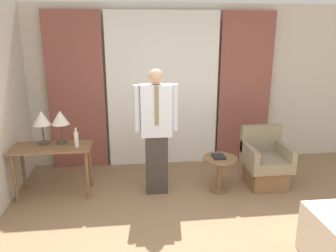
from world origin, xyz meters
TOP-DOWN VIEW (x-y plane):
  - wall_back at (0.00, 2.90)m, footprint 10.00×0.06m
  - curtain_sheer_center at (0.00, 2.77)m, footprint 1.86×0.06m
  - curtain_drape_left at (-1.42, 2.77)m, footprint 0.91×0.06m
  - curtain_drape_right at (1.42, 2.77)m, footprint 0.91×0.06m
  - desk at (-1.65, 1.76)m, footprint 1.08×0.50m
  - table_lamp_left at (-1.77, 1.87)m, footprint 0.24×0.24m
  - table_lamp_right at (-1.53, 1.87)m, footprint 0.24×0.24m
  - bottle_near_edge at (-1.30, 1.69)m, footprint 0.06×0.06m
  - person at (-0.21, 1.65)m, footprint 0.61×0.21m
  - armchair at (1.43, 1.71)m, footprint 0.62×0.63m
  - side_table at (0.70, 1.58)m, footprint 0.49×0.49m
  - book at (0.67, 1.59)m, footprint 0.17×0.20m

SIDE VIEW (x-z plane):
  - armchair at x=1.43m, z-range -0.10..0.77m
  - side_table at x=0.70m, z-range 0.09..0.61m
  - book at x=0.67m, z-range 0.52..0.55m
  - desk at x=-1.65m, z-range 0.24..0.96m
  - bottle_near_edge at x=-1.30m, z-range 0.70..0.98m
  - person at x=-0.21m, z-range 0.09..1.87m
  - table_lamp_left at x=-1.77m, z-range 0.84..1.32m
  - table_lamp_right at x=-1.53m, z-range 0.84..1.32m
  - curtain_sheer_center at x=0.00m, z-range 0.00..2.58m
  - curtain_drape_left at x=-1.42m, z-range 0.00..2.58m
  - curtain_drape_right at x=1.42m, z-range 0.00..2.58m
  - wall_back at x=0.00m, z-range 0.00..2.70m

